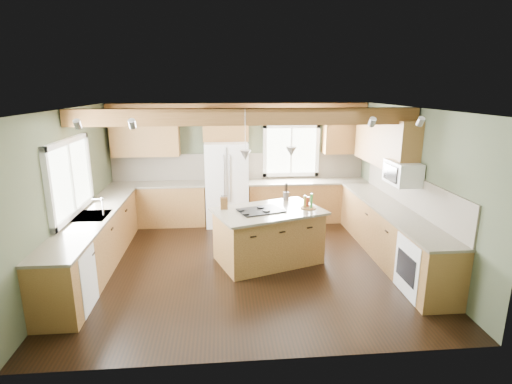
{
  "coord_description": "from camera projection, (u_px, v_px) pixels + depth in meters",
  "views": [
    {
      "loc": [
        -0.4,
        -6.27,
        2.92
      ],
      "look_at": [
        0.17,
        0.3,
        1.18
      ],
      "focal_mm": 28.0,
      "sensor_mm": 36.0,
      "label": 1
    }
  ],
  "objects": [
    {
      "name": "counter_back_right",
      "position": [
        308.0,
        181.0,
        8.83
      ],
      "size": [
        2.66,
        0.64,
        0.04
      ],
      "primitive_type": "cube",
      "color": "#4C4537",
      "rests_on": "base_cab_back_right"
    },
    {
      "name": "floor",
      "position": [
        247.0,
        264.0,
        6.82
      ],
      "size": [
        5.6,
        5.6,
        0.0
      ],
      "primitive_type": "plane",
      "color": "black",
      "rests_on": "ground"
    },
    {
      "name": "upper_cab_over_fridge",
      "position": [
        226.0,
        125.0,
        8.48
      ],
      "size": [
        0.96,
        0.35,
        0.7
      ],
      "primitive_type": "cube",
      "color": "brown",
      "rests_on": "wall_back"
    },
    {
      "name": "pendant_left",
      "position": [
        245.0,
        155.0,
        6.3
      ],
      "size": [
        0.18,
        0.18,
        0.16
      ],
      "primitive_type": "cone",
      "rotation": [
        3.14,
        0.0,
        0.0
      ],
      "color": "#B2B2B7",
      "rests_on": "ceiling"
    },
    {
      "name": "wall_back",
      "position": [
        240.0,
        162.0,
        8.89
      ],
      "size": [
        5.6,
        0.0,
        5.6
      ],
      "primitive_type": "plane",
      "rotation": [
        1.57,
        0.0,
        0.0
      ],
      "color": "#485139",
      "rests_on": "ground"
    },
    {
      "name": "cooktop",
      "position": [
        261.0,
        210.0,
        6.65
      ],
      "size": [
        0.83,
        0.69,
        0.02
      ],
      "primitive_type": "cube",
      "rotation": [
        0.0,
        0.0,
        0.34
      ],
      "color": "black",
      "rests_on": "island_top"
    },
    {
      "name": "bottle_tray",
      "position": [
        308.0,
        201.0,
        6.78
      ],
      "size": [
        0.31,
        0.31,
        0.25
      ],
      "primitive_type": null,
      "rotation": [
        0.0,
        0.0,
        0.16
      ],
      "color": "brown",
      "rests_on": "island_top"
    },
    {
      "name": "wall_left",
      "position": [
        69.0,
        194.0,
        6.25
      ],
      "size": [
        0.0,
        5.0,
        5.0
      ],
      "primitive_type": "plane",
      "rotation": [
        1.57,
        0.0,
        1.57
      ],
      "color": "#485139",
      "rests_on": "ground"
    },
    {
      "name": "base_cab_right",
      "position": [
        390.0,
        234.0,
        6.96
      ],
      "size": [
        0.6,
        3.7,
        0.88
      ],
      "primitive_type": "cube",
      "color": "brown",
      "rests_on": "floor"
    },
    {
      "name": "wall_right",
      "position": [
        412.0,
        186.0,
        6.72
      ],
      "size": [
        0.0,
        5.0,
        5.0
      ],
      "primitive_type": "plane",
      "rotation": [
        1.57,
        0.0,
        -1.57
      ],
      "color": "#485139",
      "rests_on": "ground"
    },
    {
      "name": "island",
      "position": [
        268.0,
        237.0,
        6.83
      ],
      "size": [
        1.89,
        1.5,
        0.88
      ],
      "primitive_type": "cube",
      "rotation": [
        0.0,
        0.0,
        0.34
      ],
      "color": "brown",
      "rests_on": "floor"
    },
    {
      "name": "faucet",
      "position": [
        103.0,
        207.0,
        6.4
      ],
      "size": [
        0.02,
        0.02,
        0.28
      ],
      "primitive_type": "cylinder",
      "color": "#B2B2B7",
      "rests_on": "sink"
    },
    {
      "name": "base_cab_back_left",
      "position": [
        159.0,
        205.0,
        8.67
      ],
      "size": [
        2.02,
        0.6,
        0.88
      ],
      "primitive_type": "cube",
      "color": "brown",
      "rests_on": "floor"
    },
    {
      "name": "island_top",
      "position": [
        268.0,
        211.0,
        6.72
      ],
      "size": [
        2.03,
        1.64,
        0.04
      ],
      "primitive_type": "cube",
      "rotation": [
        0.0,
        0.0,
        0.34
      ],
      "color": "#4C4537",
      "rests_on": "island"
    },
    {
      "name": "ceiling_beam",
      "position": [
        246.0,
        117.0,
        6.28
      ],
      "size": [
        5.55,
        0.26,
        0.26
      ],
      "primitive_type": "cube",
      "color": "brown",
      "rests_on": "ceiling"
    },
    {
      "name": "pendant_right",
      "position": [
        291.0,
        152.0,
        6.63
      ],
      "size": [
        0.18,
        0.18,
        0.16
      ],
      "primitive_type": "cone",
      "rotation": [
        3.14,
        0.0,
        0.0
      ],
      "color": "#B2B2B7",
      "rests_on": "ceiling"
    },
    {
      "name": "counter_back_left",
      "position": [
        157.0,
        184.0,
        8.56
      ],
      "size": [
        2.06,
        0.64,
        0.04
      ],
      "primitive_type": "cube",
      "color": "#4C4537",
      "rests_on": "base_cab_back_left"
    },
    {
      "name": "dishwasher",
      "position": [
        66.0,
        281.0,
        5.29
      ],
      "size": [
        0.6,
        0.6,
        0.84
      ],
      "primitive_type": "cube",
      "color": "white",
      "rests_on": "floor"
    },
    {
      "name": "knife_block",
      "position": [
        224.0,
        203.0,
        6.74
      ],
      "size": [
        0.12,
        0.1,
        0.2
      ],
      "primitive_type": "cube",
      "rotation": [
        0.0,
        0.0,
        0.06
      ],
      "color": "#5B2F1B",
      "rests_on": "island_top"
    },
    {
      "name": "backsplash_back",
      "position": [
        240.0,
        166.0,
        8.9
      ],
      "size": [
        5.58,
        0.03,
        0.58
      ],
      "primitive_type": "cube",
      "color": "brown",
      "rests_on": "wall_back"
    },
    {
      "name": "backsplash_right",
      "position": [
        410.0,
        191.0,
        6.79
      ],
      "size": [
        0.03,
        3.7,
        0.58
      ],
      "primitive_type": "cube",
      "color": "brown",
      "rests_on": "wall_right"
    },
    {
      "name": "utensil_crock",
      "position": [
        286.0,
        196.0,
        7.3
      ],
      "size": [
        0.15,
        0.15,
        0.14
      ],
      "primitive_type": "cylinder",
      "rotation": [
        0.0,
        0.0,
        0.47
      ],
      "color": "#3A352E",
      "rests_on": "island_top"
    },
    {
      "name": "window_back",
      "position": [
        291.0,
        151.0,
        8.91
      ],
      "size": [
        1.1,
        0.04,
        1.0
      ],
      "primitive_type": "cube",
      "color": "white",
      "rests_on": "wall_back"
    },
    {
      "name": "sink",
      "position": [
        92.0,
        216.0,
        6.42
      ],
      "size": [
        0.5,
        0.65,
        0.03
      ],
      "primitive_type": "cube",
      "color": "#262628",
      "rests_on": "counter_left"
    },
    {
      "name": "oven",
      "position": [
        426.0,
        267.0,
        5.71
      ],
      "size": [
        0.6,
        0.72,
        0.84
      ],
      "primitive_type": "cube",
      "color": "white",
      "rests_on": "floor"
    },
    {
      "name": "window_left",
      "position": [
        69.0,
        178.0,
        6.24
      ],
      "size": [
        0.04,
        1.6,
        1.05
      ],
      "primitive_type": "cube",
      "color": "white",
      "rests_on": "wall_left"
    },
    {
      "name": "upper_cab_back_left",
      "position": [
        145.0,
        135.0,
        8.39
      ],
      "size": [
        1.4,
        0.35,
        0.9
      ],
      "primitive_type": "cube",
      "color": "brown",
      "rests_on": "wall_back"
    },
    {
      "name": "upper_cab_right",
      "position": [
        384.0,
        141.0,
        7.41
      ],
      "size": [
        0.35,
        2.2,
        0.9
      ],
      "primitive_type": "cube",
      "color": "brown",
      "rests_on": "wall_right"
    },
    {
      "name": "soffit_trim",
      "position": [
        239.0,
        106.0,
        8.48
      ],
      "size": [
        5.55,
        0.2,
        0.1
      ],
      "primitive_type": "cube",
      "color": "brown",
      "rests_on": "ceiling"
    },
    {
      "name": "counter_right",
      "position": [
        392.0,
        209.0,
        6.85
      ],
      "size": [
        0.64,
        3.74,
        0.04
      ],
      "primitive_type": "cube",
      "color": "#4C4537",
      "rests_on": "base_cab_right"
    },
    {
      "name": "microwave",
      "position": [
        403.0,
        173.0,
        6.59
      ],
      "size": [
        0.4,
        0.7,
        0.38
      ],
      "primitive_type": "cube",
      "color": "white",
      "rests_on": "wall_right"
    },
    {
      "name": "refrigerator",
      "position": [
        227.0,
        184.0,
        8.6
      ],
      "size": [
        0.9,
        0.74,
        1.8
      ],
      "primitive_type": "cube",
      "color": "white",
      "rests_on": "floor"
    },
    {
      "name": "base_cab_left",
      "position": [
        95.0,
        243.0,
        6.54
      ],
      "size": [
        0.6,
        3.7,
        0.88
      ],
      "primitive_type": "cube",
      "color": "brown",
      "rests_on": "floor"
    },
    {
      "name": "base_cab_back_right",
      "position": [
        307.0,
        201.0,
        8.95
      ],
      "size": [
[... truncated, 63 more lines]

